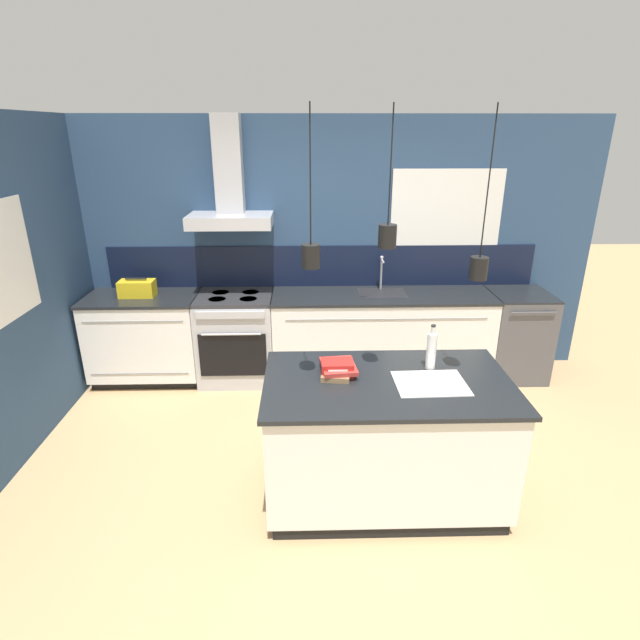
{
  "coord_description": "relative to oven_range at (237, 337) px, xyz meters",
  "views": [
    {
      "loc": [
        -0.16,
        -3.06,
        2.46
      ],
      "look_at": [
        -0.06,
        0.62,
        1.05
      ],
      "focal_mm": 28.0,
      "sensor_mm": 36.0,
      "label": 1
    }
  ],
  "objects": [
    {
      "name": "bottle_on_island",
      "position": [
        1.58,
        -1.65,
        0.59
      ],
      "size": [
        0.07,
        0.07,
        0.32
      ],
      "color": "silver",
      "rests_on": "kitchen_island"
    },
    {
      "name": "red_supply_box",
      "position": [
        0.93,
        -1.74,
        0.5
      ],
      "size": [
        0.21,
        0.16,
        0.1
      ],
      "color": "red",
      "rests_on": "kitchen_island"
    },
    {
      "name": "kitchen_island",
      "position": [
        1.26,
        -1.83,
        0.0
      ],
      "size": [
        1.64,
        0.96,
        0.91
      ],
      "color": "black",
      "rests_on": "ground_plane"
    },
    {
      "name": "wall_left",
      "position": [
        -1.53,
        -0.99,
        0.85
      ],
      "size": [
        0.08,
        3.8,
        2.6
      ],
      "color": "navy",
      "rests_on": "ground_plane"
    },
    {
      "name": "oven_range",
      "position": [
        0.0,
        0.0,
        0.0
      ],
      "size": [
        0.76,
        0.66,
        0.91
      ],
      "color": "#B5B5BA",
      "rests_on": "ground_plane"
    },
    {
      "name": "ground_plane",
      "position": [
        0.89,
        -1.69,
        -0.46
      ],
      "size": [
        16.0,
        16.0,
        0.0
      ],
      "primitive_type": "plane",
      "color": "tan",
      "rests_on": "ground"
    },
    {
      "name": "paper_pile",
      "position": [
        1.53,
        -1.88,
        0.46
      ],
      "size": [
        0.47,
        0.37,
        0.01
      ],
      "color": "silver",
      "rests_on": "kitchen_island"
    },
    {
      "name": "dishwasher",
      "position": [
        2.9,
        0.0,
        -0.0
      ],
      "size": [
        0.59,
        0.65,
        0.91
      ],
      "color": "#4C4C51",
      "rests_on": "ground_plane"
    },
    {
      "name": "book_stack",
      "position": [
        0.93,
        -1.73,
        0.49
      ],
      "size": [
        0.25,
        0.31,
        0.07
      ],
      "color": "olive",
      "rests_on": "kitchen_island"
    },
    {
      "name": "counter_run_left",
      "position": [
        -0.93,
        0.01,
        0.01
      ],
      "size": [
        1.1,
        0.64,
        0.91
      ],
      "color": "black",
      "rests_on": "ground_plane"
    },
    {
      "name": "yellow_toolbox",
      "position": [
        -0.95,
        0.0,
        0.54
      ],
      "size": [
        0.34,
        0.18,
        0.19
      ],
      "color": "gold",
      "rests_on": "counter_run_left"
    },
    {
      "name": "counter_run_sink",
      "position": [
        1.49,
        0.01,
        0.01
      ],
      "size": [
        2.24,
        0.64,
        1.26
      ],
      "color": "black",
      "rests_on": "ground_plane"
    },
    {
      "name": "wall_back",
      "position": [
        0.84,
        0.31,
        0.9
      ],
      "size": [
        5.6,
        2.31,
        2.6
      ],
      "color": "navy",
      "rests_on": "ground_plane"
    }
  ]
}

